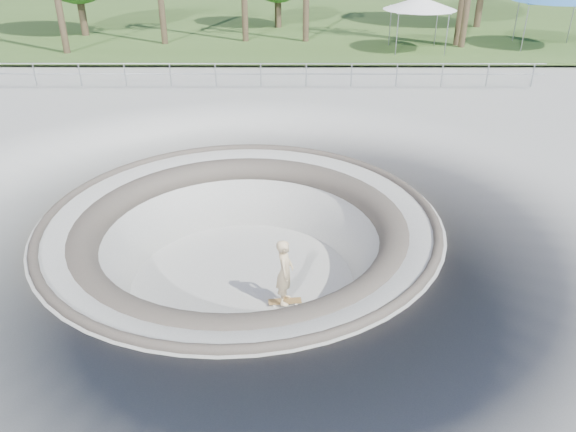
% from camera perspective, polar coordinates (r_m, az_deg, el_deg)
% --- Properties ---
extents(ground, '(180.00, 180.00, 0.00)m').
position_cam_1_polar(ground, '(14.55, -4.86, -0.19)').
color(ground, '#AEAEA9').
rests_on(ground, ground).
extents(skate_bowl, '(14.00, 14.00, 4.10)m').
position_cam_1_polar(skate_bowl, '(15.50, -4.59, -6.15)').
color(skate_bowl, '#AEAEA9').
rests_on(skate_bowl, ground).
extents(grass_strip, '(180.00, 36.00, 0.12)m').
position_cam_1_polar(grass_strip, '(47.23, -1.47, 20.13)').
color(grass_strip, '#395421').
rests_on(grass_strip, ground).
extents(distant_hills, '(103.20, 45.00, 28.60)m').
position_cam_1_polar(distant_hills, '(71.33, 2.27, 17.00)').
color(distant_hills, brown).
rests_on(distant_hills, ground).
extents(safety_railing, '(25.00, 0.06, 1.03)m').
position_cam_1_polar(safety_railing, '(25.54, -2.78, 14.16)').
color(safety_railing, gray).
rests_on(safety_railing, ground).
extents(skateboard, '(0.87, 0.33, 0.09)m').
position_cam_1_polar(skateboard, '(14.54, -0.31, -8.66)').
color(skateboard, brown).
rests_on(skateboard, ground).
extents(skater, '(0.49, 0.69, 1.79)m').
position_cam_1_polar(skater, '(14.02, -0.32, -5.69)').
color(skater, beige).
rests_on(skater, skateboard).
extents(canopy_white, '(5.54, 5.54, 2.80)m').
position_cam_1_polar(canopy_white, '(32.83, 13.28, 20.28)').
color(canopy_white, gray).
rests_on(canopy_white, ground).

